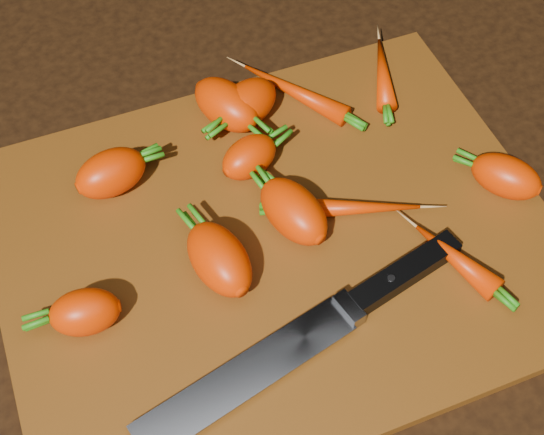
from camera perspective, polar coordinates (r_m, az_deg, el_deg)
name	(u,v)px	position (r m, az deg, el deg)	size (l,w,h in m)	color
ground	(276,247)	(0.70, 0.30, -2.26)	(2.00, 2.00, 0.01)	black
cutting_board	(276,241)	(0.70, 0.30, -1.77)	(0.50, 0.40, 0.01)	brown
carrot_0	(111,173)	(0.72, -12.04, 3.29)	(0.07, 0.04, 0.04)	#EC3200
carrot_1	(85,312)	(0.65, -13.91, -6.93)	(0.06, 0.04, 0.04)	#EC3200
carrot_2	(227,105)	(0.76, -3.45, 8.48)	(0.08, 0.05, 0.05)	#EC3200
carrot_3	(219,259)	(0.65, -3.99, -3.14)	(0.08, 0.05, 0.05)	#EC3200
carrot_4	(247,104)	(0.76, -1.92, 8.54)	(0.07, 0.04, 0.04)	#EC3200
carrot_5	(249,157)	(0.72, -1.72, 4.58)	(0.06, 0.04, 0.04)	#EC3200
carrot_6	(506,176)	(0.74, 17.20, 2.98)	(0.07, 0.04, 0.04)	#EC3200
carrot_7	(383,72)	(0.82, 8.35, 10.76)	(0.10, 0.02, 0.02)	#EC3200
carrot_8	(352,208)	(0.70, 6.04, 0.74)	(0.13, 0.02, 0.02)	#EC3200
carrot_9	(455,258)	(0.68, 13.64, -2.99)	(0.09, 0.02, 0.02)	#EC3200
carrot_10	(294,91)	(0.79, 1.68, 9.50)	(0.13, 0.02, 0.02)	#EC3200
carrot_11	(294,211)	(0.68, 1.64, 0.48)	(0.08, 0.05, 0.05)	#EC3200
knife	(266,363)	(0.62, -0.44, -10.87)	(0.32, 0.10, 0.02)	gray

